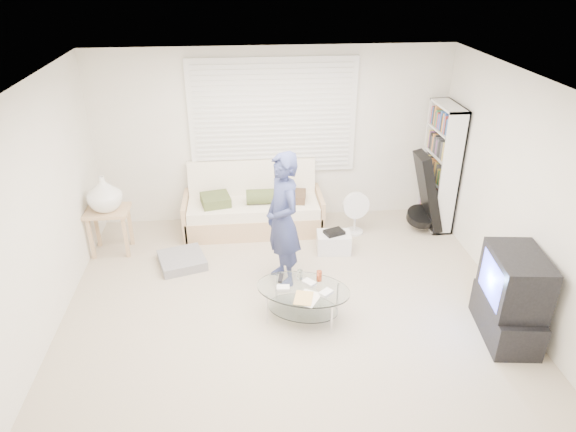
{
  "coord_description": "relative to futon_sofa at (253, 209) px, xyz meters",
  "views": [
    {
      "loc": [
        -0.47,
        -4.71,
        3.58
      ],
      "look_at": [
        0.02,
        0.3,
        0.98
      ],
      "focal_mm": 32.0,
      "sensor_mm": 36.0,
      "label": 1
    }
  ],
  "objects": [
    {
      "name": "ground",
      "position": [
        0.32,
        -1.87,
        -0.31
      ],
      "size": [
        5.0,
        5.0,
        0.0
      ],
      "primitive_type": "plane",
      "color": "#B4A28C",
      "rests_on": "ground"
    },
    {
      "name": "room_shell",
      "position": [
        0.32,
        -1.39,
        1.32
      ],
      "size": [
        5.02,
        4.52,
        2.51
      ],
      "color": "silver",
      "rests_on": "ground"
    },
    {
      "name": "window_blinds",
      "position": [
        0.32,
        0.33,
        1.24
      ],
      "size": [
        2.32,
        0.08,
        1.62
      ],
      "color": "silver",
      "rests_on": "ground"
    },
    {
      "name": "futon_sofa",
      "position": [
        0.0,
        0.0,
        0.0
      ],
      "size": [
        1.95,
        0.79,
        0.95
      ],
      "color": "tan",
      "rests_on": "ground"
    },
    {
      "name": "grey_floor_pillow",
      "position": [
        -0.96,
        -0.89,
        -0.25
      ],
      "size": [
        0.68,
        0.68,
        0.12
      ],
      "primitive_type": "cube",
      "rotation": [
        0.0,
        0.0,
        0.29
      ],
      "color": "slate",
      "rests_on": "ground"
    },
    {
      "name": "side_table",
      "position": [
        -1.9,
        -0.46,
        0.49
      ],
      "size": [
        0.55,
        0.44,
        1.08
      ],
      "color": "tan",
      "rests_on": "ground"
    },
    {
      "name": "bookshelf",
      "position": [
        2.65,
        -0.09,
        0.58
      ],
      "size": [
        0.28,
        0.75,
        1.78
      ],
      "color": "white",
      "rests_on": "ground"
    },
    {
      "name": "guitar_case",
      "position": [
        2.42,
        -0.3,
        0.2
      ],
      "size": [
        0.47,
        0.43,
        1.15
      ],
      "color": "black",
      "rests_on": "ground"
    },
    {
      "name": "floor_fan",
      "position": [
        1.42,
        -0.27,
        0.06
      ],
      "size": [
        0.39,
        0.26,
        0.64
      ],
      "color": "white",
      "rests_on": "ground"
    },
    {
      "name": "storage_bin",
      "position": [
        1.04,
        -0.75,
        -0.17
      ],
      "size": [
        0.47,
        0.34,
        0.31
      ],
      "color": "white",
      "rests_on": "ground"
    },
    {
      "name": "tv_unit",
      "position": [
        2.52,
        -2.58,
        0.15
      ],
      "size": [
        0.58,
        0.94,
        0.96
      ],
      "color": "black",
      "rests_on": "ground"
    },
    {
      "name": "coffee_table",
      "position": [
        0.46,
        -2.09,
        -0.01
      ],
      "size": [
        1.17,
        0.95,
        0.5
      ],
      "color": "silver",
      "rests_on": "ground"
    },
    {
      "name": "standing_person",
      "position": [
        0.31,
        -1.37,
        0.51
      ],
      "size": [
        0.57,
        0.7,
        1.65
      ],
      "primitive_type": "imported",
      "rotation": [
        0.0,
        0.0,
        -1.24
      ],
      "color": "navy",
      "rests_on": "ground"
    }
  ]
}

